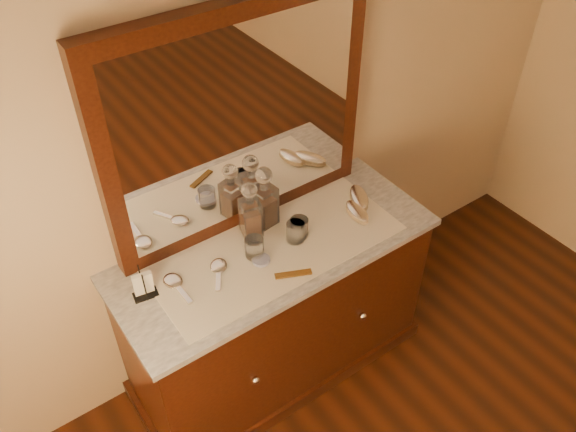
% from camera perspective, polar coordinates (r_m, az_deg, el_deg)
% --- Properties ---
extents(dresser_cabinet, '(1.40, 0.55, 0.82)m').
position_cam_1_polar(dresser_cabinet, '(2.88, -1.16, -9.21)').
color(dresser_cabinet, black).
rests_on(dresser_cabinet, floor).
extents(dresser_plinth, '(1.46, 0.59, 0.08)m').
position_cam_1_polar(dresser_plinth, '(3.18, -1.07, -13.42)').
color(dresser_plinth, black).
rests_on(dresser_plinth, floor).
extents(knob_left, '(0.04, 0.04, 0.04)m').
position_cam_1_polar(knob_left, '(2.62, -3.14, -15.54)').
color(knob_left, silver).
rests_on(knob_left, dresser_cabinet).
extents(knob_right, '(0.04, 0.04, 0.04)m').
position_cam_1_polar(knob_right, '(2.84, 7.22, -9.55)').
color(knob_right, silver).
rests_on(knob_right, dresser_cabinet).
extents(marble_top, '(1.44, 0.59, 0.03)m').
position_cam_1_polar(marble_top, '(2.57, -1.29, -3.21)').
color(marble_top, silver).
rests_on(marble_top, dresser_cabinet).
extents(mirror_frame, '(1.20, 0.08, 1.00)m').
position_cam_1_polar(mirror_frame, '(2.41, -4.80, 8.93)').
color(mirror_frame, black).
rests_on(mirror_frame, marble_top).
extents(mirror_glass, '(1.06, 0.01, 0.86)m').
position_cam_1_polar(mirror_glass, '(2.38, -4.37, 8.58)').
color(mirror_glass, white).
rests_on(mirror_glass, marble_top).
extents(lace_runner, '(1.10, 0.45, 0.00)m').
position_cam_1_polar(lace_runner, '(2.55, -1.04, -3.20)').
color(lace_runner, silver).
rests_on(lace_runner, marble_top).
extents(pin_dish, '(0.09, 0.09, 0.01)m').
position_cam_1_polar(pin_dish, '(2.49, -2.61, -4.27)').
color(pin_dish, silver).
rests_on(pin_dish, lace_runner).
extents(comb, '(0.15, 0.09, 0.01)m').
position_cam_1_polar(comb, '(2.44, 0.52, -5.62)').
color(comb, brown).
rests_on(comb, lace_runner).
extents(napkin_rack, '(0.10, 0.07, 0.15)m').
position_cam_1_polar(napkin_rack, '(2.39, -13.79, -6.51)').
color(napkin_rack, black).
rests_on(napkin_rack, marble_top).
extents(decanter_left, '(0.10, 0.10, 0.28)m').
position_cam_1_polar(decanter_left, '(2.55, -3.64, 0.12)').
color(decanter_left, '#974415').
rests_on(decanter_left, lace_runner).
extents(decanter_right, '(0.10, 0.10, 0.30)m').
position_cam_1_polar(decanter_right, '(2.59, -2.27, 1.34)').
color(decanter_right, '#974415').
rests_on(decanter_right, lace_runner).
extents(brush_near, '(0.09, 0.17, 0.04)m').
position_cam_1_polar(brush_near, '(2.70, 6.69, 0.36)').
color(brush_near, tan).
rests_on(brush_near, lace_runner).
extents(brush_far, '(0.15, 0.19, 0.05)m').
position_cam_1_polar(brush_far, '(2.78, 6.88, 1.72)').
color(brush_far, tan).
rests_on(brush_far, lace_runner).
extents(hand_mirror_outer, '(0.08, 0.19, 0.02)m').
position_cam_1_polar(hand_mirror_outer, '(2.44, -10.88, -6.39)').
color(hand_mirror_outer, silver).
rests_on(hand_mirror_outer, lace_runner).
extents(hand_mirror_inner, '(0.13, 0.18, 0.02)m').
position_cam_1_polar(hand_mirror_inner, '(2.47, -6.72, -5.05)').
color(hand_mirror_inner, silver).
rests_on(hand_mirror_inner, lace_runner).
extents(tumblers, '(0.31, 0.10, 0.09)m').
position_cam_1_polar(tumblers, '(2.54, -0.46, -1.89)').
color(tumblers, white).
rests_on(tumblers, lace_runner).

